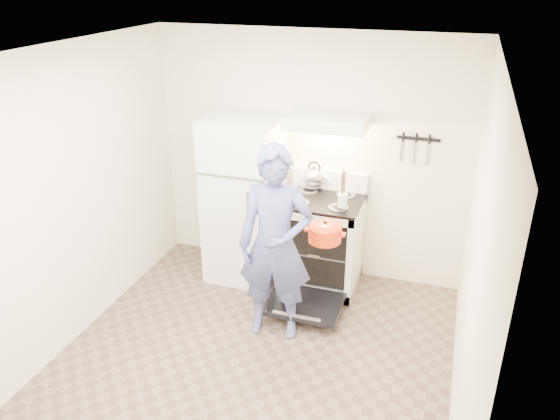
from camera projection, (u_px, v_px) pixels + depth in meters
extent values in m
plane|color=brown|center=(247.00, 369.00, 4.48)|extent=(3.60, 3.60, 0.00)
cube|color=beige|center=(310.00, 157.00, 5.51)|extent=(3.20, 0.02, 2.50)
cube|color=silver|center=(245.00, 199.00, 5.55)|extent=(0.70, 0.70, 1.70)
cube|color=silver|center=(321.00, 244.00, 5.49)|extent=(0.76, 0.65, 0.92)
cube|color=black|center=(323.00, 201.00, 5.30)|extent=(0.76, 0.65, 0.03)
cube|color=silver|center=(330.00, 180.00, 5.50)|extent=(0.76, 0.07, 0.20)
cube|color=black|center=(304.00, 304.00, 5.12)|extent=(0.70, 0.54, 0.04)
cube|color=slate|center=(321.00, 246.00, 5.50)|extent=(0.60, 0.52, 0.01)
cube|color=silver|center=(328.00, 121.00, 5.04)|extent=(0.76, 0.50, 0.12)
cube|color=black|center=(419.00, 139.00, 5.07)|extent=(0.40, 0.02, 0.03)
cylinder|color=#83694B|center=(318.00, 248.00, 5.43)|extent=(0.36, 0.36, 0.02)
cylinder|color=silver|center=(342.00, 200.00, 5.03)|extent=(0.11, 0.11, 0.13)
imported|color=navy|center=(275.00, 245.00, 4.60)|extent=(0.69, 0.51, 1.74)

